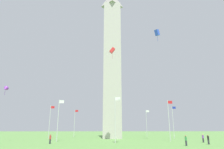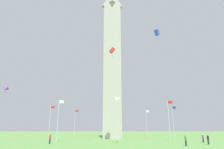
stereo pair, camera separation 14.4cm
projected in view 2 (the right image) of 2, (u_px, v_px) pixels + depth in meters
The scene contains 17 objects.
ground_plane at pixel (112, 139), 53.71m from camera, with size 260.00×260.00×0.00m, color #609347.
obelisk_monument at pixel (112, 58), 59.78m from camera, with size 5.10×5.10×46.35m.
flagpole_n at pixel (173, 120), 55.52m from camera, with size 1.12×0.14×8.82m.
flagpole_ne at pixel (147, 122), 67.05m from camera, with size 1.12×0.14×8.82m.
flagpole_e at pixel (111, 122), 71.51m from camera, with size 1.12×0.14×8.82m.
flagpole_se at pixel (75, 122), 66.27m from camera, with size 1.12×0.14×8.82m.
flagpole_s at pixel (50, 120), 54.42m from camera, with size 1.12×0.14×8.82m.
flagpole_sw at pixel (58, 118), 42.89m from camera, with size 1.12×0.14×8.82m.
flagpole_w at pixel (115, 117), 38.43m from camera, with size 1.12×0.14×8.82m.
flagpole_nw at pixel (169, 118), 43.66m from camera, with size 1.12×0.14×8.82m.
person_black_shirt at pixel (208, 140), 34.45m from camera, with size 0.32×0.32×1.62m.
person_green_shirt at pixel (186, 141), 31.62m from camera, with size 0.32×0.32×1.63m.
person_red_shirt at pixel (50, 139), 35.57m from camera, with size 0.32×0.32×1.69m.
person_purple_shirt at pixel (203, 138), 38.93m from camera, with size 0.32×0.32×1.62m.
kite_purple_delta at pixel (5, 89), 41.73m from camera, with size 1.02×1.29×1.95m.
kite_red_box at pixel (112, 50), 46.01m from camera, with size 1.39×0.78×2.73m.
kite_blue_box at pixel (157, 33), 47.57m from camera, with size 1.40×1.34×3.02m.
Camera 2 is at (-1.88, -56.36, 2.71)m, focal length 31.79 mm.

